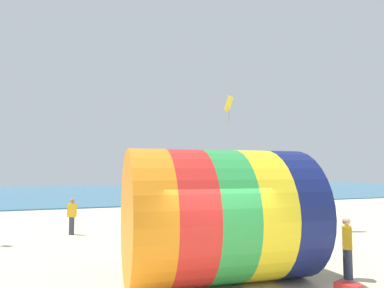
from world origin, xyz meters
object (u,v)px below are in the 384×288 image
(kite_yellow_diamond, at_px, (229,104))
(bystander_near_water, at_px, (72,216))
(kite_handler, at_px, (347,247))
(giant_inflatable_tube, at_px, (218,215))
(bystander_far_left, at_px, (158,205))

(kite_yellow_diamond, distance_m, bystander_near_water, 13.40)
(kite_handler, bearing_deg, kite_yellow_diamond, 76.90)
(giant_inflatable_tube, distance_m, kite_yellow_diamond, 16.05)
(giant_inflatable_tube, relative_size, kite_handler, 3.06)
(giant_inflatable_tube, relative_size, bystander_far_left, 2.77)
(giant_inflatable_tube, relative_size, bystander_near_water, 3.09)
(giant_inflatable_tube, distance_m, kite_handler, 3.63)
(giant_inflatable_tube, relative_size, kite_yellow_diamond, 2.79)
(giant_inflatable_tube, height_order, kite_handler, giant_inflatable_tube)
(giant_inflatable_tube, distance_m, bystander_near_water, 9.06)
(bystander_near_water, xyz_separation_m, bystander_far_left, (4.60, 2.40, 0.11))
(bystander_near_water, relative_size, bystander_far_left, 0.90)
(bystander_near_water, bearing_deg, bystander_far_left, 27.60)
(giant_inflatable_tube, height_order, kite_yellow_diamond, kite_yellow_diamond)
(kite_handler, bearing_deg, bystander_far_left, 101.84)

